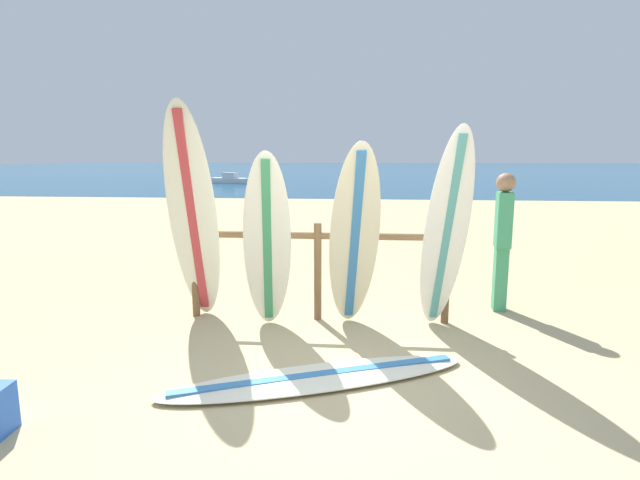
{
  "coord_description": "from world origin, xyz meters",
  "views": [
    {
      "loc": [
        0.24,
        -4.03,
        2.0
      ],
      "look_at": [
        -0.32,
        2.14,
        0.93
      ],
      "focal_mm": 28.36,
      "sensor_mm": 36.0,
      "label": 1
    }
  ],
  "objects_px": {
    "surfboard_leaning_left": "(267,243)",
    "beachgoer_standing": "(503,236)",
    "surfboard_rack": "(318,257)",
    "small_boat_offshore": "(230,179)",
    "surfboard_leaning_center_left": "(354,240)",
    "surfboard_leaning_far_left": "(193,216)",
    "surfboard_leaning_center": "(446,234)",
    "surfboard_lying_on_sand": "(318,378)"
  },
  "relations": [
    {
      "from": "surfboard_leaning_left",
      "to": "beachgoer_standing",
      "type": "height_order",
      "value": "surfboard_leaning_left"
    },
    {
      "from": "surfboard_rack",
      "to": "small_boat_offshore",
      "type": "bearing_deg",
      "value": 107.27
    },
    {
      "from": "surfboard_leaning_center_left",
      "to": "small_boat_offshore",
      "type": "relative_size",
      "value": 0.78
    },
    {
      "from": "surfboard_leaning_far_left",
      "to": "surfboard_leaning_center",
      "type": "distance_m",
      "value": 2.85
    },
    {
      "from": "surfboard_leaning_center",
      "to": "small_boat_offshore",
      "type": "height_order",
      "value": "surfboard_leaning_center"
    },
    {
      "from": "surfboard_rack",
      "to": "surfboard_leaning_center_left",
      "type": "relative_size",
      "value": 1.47
    },
    {
      "from": "surfboard_leaning_center",
      "to": "beachgoer_standing",
      "type": "bearing_deg",
      "value": 49.6
    },
    {
      "from": "surfboard_leaning_center_left",
      "to": "beachgoer_standing",
      "type": "bearing_deg",
      "value": 29.3
    },
    {
      "from": "small_boat_offshore",
      "to": "beachgoer_standing",
      "type": "bearing_deg",
      "value": -67.98
    },
    {
      "from": "surfboard_lying_on_sand",
      "to": "surfboard_rack",
      "type": "bearing_deg",
      "value": 95.49
    },
    {
      "from": "surfboard_leaning_far_left",
      "to": "beachgoer_standing",
      "type": "relative_size",
      "value": 1.47
    },
    {
      "from": "surfboard_leaning_center",
      "to": "surfboard_rack",
      "type": "bearing_deg",
      "value": 163.2
    },
    {
      "from": "surfboard_rack",
      "to": "surfboard_leaning_center_left",
      "type": "bearing_deg",
      "value": -45.31
    },
    {
      "from": "beachgoer_standing",
      "to": "small_boat_offshore",
      "type": "distance_m",
      "value": 28.46
    },
    {
      "from": "surfboard_leaning_left",
      "to": "surfboard_leaning_center",
      "type": "height_order",
      "value": "surfboard_leaning_center"
    },
    {
      "from": "surfboard_leaning_far_left",
      "to": "surfboard_leaning_center",
      "type": "xyz_separation_m",
      "value": [
        2.84,
        -0.17,
        -0.14
      ]
    },
    {
      "from": "surfboard_rack",
      "to": "beachgoer_standing",
      "type": "distance_m",
      "value": 2.37
    },
    {
      "from": "surfboard_leaning_center_left",
      "to": "surfboard_leaning_center",
      "type": "distance_m",
      "value": 0.98
    },
    {
      "from": "surfboard_leaning_center",
      "to": "beachgoer_standing",
      "type": "xyz_separation_m",
      "value": [
        0.87,
        1.02,
        -0.18
      ]
    },
    {
      "from": "surfboard_lying_on_sand",
      "to": "small_boat_offshore",
      "type": "bearing_deg",
      "value": 106.61
    },
    {
      "from": "surfboard_rack",
      "to": "surfboard_leaning_left",
      "type": "bearing_deg",
      "value": -140.31
    },
    {
      "from": "surfboard_leaning_center_left",
      "to": "small_boat_offshore",
      "type": "distance_m",
      "value": 28.81
    },
    {
      "from": "surfboard_lying_on_sand",
      "to": "small_boat_offshore",
      "type": "distance_m",
      "value": 29.91
    },
    {
      "from": "surfboard_rack",
      "to": "surfboard_leaning_left",
      "type": "distance_m",
      "value": 0.72
    },
    {
      "from": "surfboard_leaning_center_left",
      "to": "surfboard_lying_on_sand",
      "type": "height_order",
      "value": "surfboard_leaning_center_left"
    },
    {
      "from": "surfboard_leaning_left",
      "to": "beachgoer_standing",
      "type": "bearing_deg",
      "value": 20.0
    },
    {
      "from": "surfboard_leaning_center_left",
      "to": "beachgoer_standing",
      "type": "distance_m",
      "value": 2.12
    },
    {
      "from": "surfboard_leaning_center_left",
      "to": "small_boat_offshore",
      "type": "xyz_separation_m",
      "value": [
        -8.83,
        27.41,
        -0.81
      ]
    },
    {
      "from": "small_boat_offshore",
      "to": "surfboard_rack",
      "type": "bearing_deg",
      "value": -72.73
    },
    {
      "from": "surfboard_rack",
      "to": "surfboard_leaning_center",
      "type": "relative_size",
      "value": 1.37
    },
    {
      "from": "surfboard_leaning_center_left",
      "to": "beachgoer_standing",
      "type": "xyz_separation_m",
      "value": [
        1.84,
        1.04,
        -0.1
      ]
    },
    {
      "from": "surfboard_leaning_left",
      "to": "surfboard_lying_on_sand",
      "type": "height_order",
      "value": "surfboard_leaning_left"
    },
    {
      "from": "surfboard_leaning_left",
      "to": "surfboard_rack",
      "type": "bearing_deg",
      "value": 39.69
    },
    {
      "from": "beachgoer_standing",
      "to": "small_boat_offshore",
      "type": "relative_size",
      "value": 0.64
    },
    {
      "from": "surfboard_rack",
      "to": "surfboard_leaning_center",
      "type": "height_order",
      "value": "surfboard_leaning_center"
    },
    {
      "from": "surfboard_leaning_center",
      "to": "small_boat_offshore",
      "type": "relative_size",
      "value": 0.84
    },
    {
      "from": "surfboard_rack",
      "to": "surfboard_leaning_far_left",
      "type": "bearing_deg",
      "value": -169.47
    },
    {
      "from": "surfboard_leaning_left",
      "to": "small_boat_offshore",
      "type": "bearing_deg",
      "value": 106.01
    },
    {
      "from": "beachgoer_standing",
      "to": "surfboard_rack",
      "type": "bearing_deg",
      "value": -165.55
    },
    {
      "from": "surfboard_rack",
      "to": "surfboard_lying_on_sand",
      "type": "distance_m",
      "value": 1.85
    },
    {
      "from": "surfboard_leaning_center",
      "to": "small_boat_offshore",
      "type": "distance_m",
      "value": 29.11
    },
    {
      "from": "surfboard_leaning_center_left",
      "to": "small_boat_offshore",
      "type": "bearing_deg",
      "value": 107.85
    }
  ]
}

